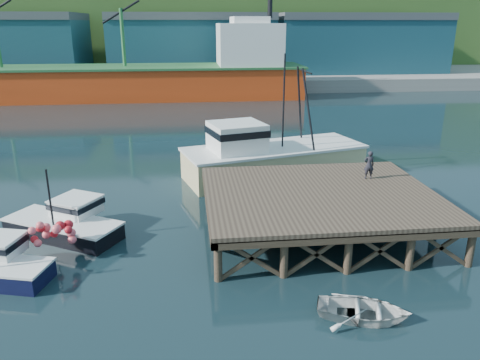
{
  "coord_description": "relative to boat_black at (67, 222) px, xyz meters",
  "views": [
    {
      "loc": [
        -1.25,
        -22.38,
        10.51
      ],
      "look_at": [
        1.49,
        2.0,
        2.26
      ],
      "focal_mm": 35.0,
      "sensor_mm": 36.0,
      "label": 1
    }
  ],
  "objects": [
    {
      "name": "cargo_ship",
      "position": [
        -0.75,
        47.2,
        2.61
      ],
      "size": [
        55.5,
        10.0,
        13.75
      ],
      "color": "red",
      "rests_on": "ground"
    },
    {
      "name": "trawler",
      "position": [
        12.2,
        8.5,
        1.06
      ],
      "size": [
        13.58,
        7.79,
        8.59
      ],
      "rotation": [
        0.0,
        0.0,
        0.27
      ],
      "color": "beige",
      "rests_on": "ground"
    },
    {
      "name": "dockworker",
      "position": [
        16.52,
        1.09,
        2.22
      ],
      "size": [
        0.62,
        0.44,
        1.61
      ],
      "primitive_type": "imported",
      "rotation": [
        0.0,
        0.0,
        3.05
      ],
      "color": "black",
      "rests_on": "wharf"
    },
    {
      "name": "warehouse_right",
      "position": [
        37.72,
        64.2,
        5.8
      ],
      "size": [
        30.0,
        16.0,
        9.0
      ],
      "primitive_type": "cube",
      "color": "#194652",
      "rests_on": "far_quay"
    },
    {
      "name": "ground",
      "position": [
        7.72,
        -0.8,
        -0.7
      ],
      "size": [
        300.0,
        300.0,
        0.0
      ],
      "primitive_type": "plane",
      "color": "black",
      "rests_on": "ground"
    },
    {
      "name": "warehouse_mid",
      "position": [
        7.72,
        64.2,
        5.8
      ],
      "size": [
        28.0,
        16.0,
        9.0
      ],
      "primitive_type": "cube",
      "color": "#194652",
      "rests_on": "far_quay"
    },
    {
      "name": "far_quay",
      "position": [
        7.72,
        69.2,
        0.3
      ],
      "size": [
        160.0,
        40.0,
        2.0
      ],
      "primitive_type": "cube",
      "color": "gray",
      "rests_on": "ground"
    },
    {
      "name": "hillside",
      "position": [
        7.72,
        99.2,
        10.3
      ],
      "size": [
        220.0,
        50.0,
        22.0
      ],
      "primitive_type": "cube",
      "color": "#2D511E",
      "rests_on": "ground"
    },
    {
      "name": "wharf",
      "position": [
        13.22,
        -0.98,
        1.24
      ],
      "size": [
        12.0,
        10.0,
        2.62
      ],
      "color": "brown",
      "rests_on": "ground"
    },
    {
      "name": "dinghy",
      "position": [
        12.73,
        -8.83,
        -0.35
      ],
      "size": [
        4.04,
        3.42,
        0.71
      ],
      "primitive_type": "imported",
      "rotation": [
        0.0,
        0.0,
        1.25
      ],
      "color": "silver",
      "rests_on": "ground"
    },
    {
      "name": "boat_black",
      "position": [
        0.0,
        0.0,
        0.0
      ],
      "size": [
        6.51,
        5.61,
        3.83
      ],
      "rotation": [
        0.0,
        0.0,
        -0.52
      ],
      "color": "black",
      "rests_on": "ground"
    }
  ]
}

